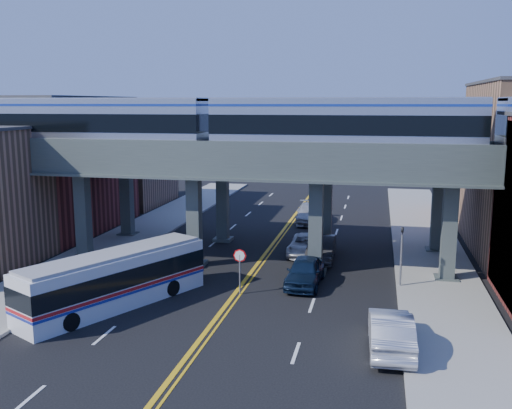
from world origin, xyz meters
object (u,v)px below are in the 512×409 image
Objects in this scene: transit_train at (344,125)px; car_parked_curb at (391,331)px; car_lane_d at (310,213)px; transit_bus at (115,280)px; car_lane_a at (305,272)px; car_lane_c at (306,245)px; stop_sign at (240,264)px; traffic_signal at (402,250)px; car_lane_b at (321,249)px.

car_parked_curb is (2.90, -10.81, -8.51)m from transit_train.
transit_bus is at bearing -112.98° from car_lane_d.
car_lane_a reaches higher than car_lane_c.
car_parked_curb is (8.20, -5.81, -0.90)m from stop_sign.
transit_train is 8.68× the size of car_lane_d.
traffic_signal is 0.38× the size of transit_bus.
car_lane_a is (3.38, 2.38, -0.93)m from stop_sign.
car_lane_d is (-1.88, 17.98, 0.01)m from car_lane_a.
transit_train is at bearing 55.44° from car_lane_a.
car_lane_a is at bearing -89.37° from car_lane_d.
car_lane_c is at bearing -7.40° from transit_bus.
car_lane_d is at bearing 85.79° from stop_sign.
stop_sign is at bearing -161.37° from traffic_signal.
transit_train is 9.54× the size of car_parked_curb.
car_lane_d is at bearing 99.72° from car_lane_b.
stop_sign is 6.84m from transit_bus.
transit_bus is at bearing -143.89° from transit_train.
traffic_signal is at bearing -40.04° from transit_bus.
traffic_signal is 9.00m from car_lane_c.
car_parked_curb is (-0.70, -8.81, -1.44)m from traffic_signal.
stop_sign reaches higher than car_parked_curb.
car_lane_d is 27.01m from car_parked_curb.
car_lane_d reaches higher than car_lane_b.
traffic_signal reaches higher than car_lane_b.
traffic_signal is at bearing -44.78° from car_lane_c.
car_parked_curb is at bearing -94.54° from traffic_signal.
transit_train is at bearing -77.49° from car_parked_curb.
car_lane_a is 18.08m from car_lane_d.
transit_train reaches higher than car_lane_d.
transit_train is at bearing 43.32° from stop_sign.
car_lane_c is 0.89× the size of car_lane_d.
car_parked_curb reaches higher than car_lane_c.
car_lane_c is (8.62, 12.49, -0.72)m from transit_bus.
stop_sign is at bearing -143.17° from car_lane_a.
transit_train is 14.06m from car_parked_curb.
car_lane_d is (1.50, 20.36, -0.92)m from stop_sign.
transit_bus reaches higher than car_lane_a.
transit_bus is 24.78m from car_lane_d.
car_lane_b reaches higher than car_lane_c.
traffic_signal reaches higher than car_lane_d.
car_parked_curb is at bearing -35.33° from stop_sign.
stop_sign is 4.24m from car_lane_a.
transit_train is at bearing -81.43° from car_lane_d.
car_lane_b is (0.41, 5.58, -0.00)m from car_lane_a.
traffic_signal is 5.75m from car_lane_a.
transit_train is 9.76× the size of car_lane_c.
car_lane_c is at bearing 98.06° from car_lane_a.
car_lane_b is at bearing 87.52° from car_lane_a.
traffic_signal is 0.80× the size of car_lane_c.
transit_train is 4.65× the size of transit_bus.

